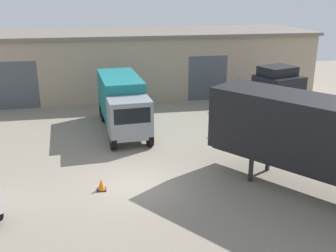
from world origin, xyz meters
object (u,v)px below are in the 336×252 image
object	(u,v)px
container_trailer_red	(316,136)
tractor_unit_black	(272,97)
oil_drum	(249,140)
traffic_cone	(101,185)
box_truck_grey	(122,101)

from	to	relation	value
container_trailer_red	tractor_unit_black	bearing A→B (deg)	-51.40
tractor_unit_black	container_trailer_red	bearing A→B (deg)	-33.25
tractor_unit_black	oil_drum	xyz separation A→B (m)	(-3.01, -3.79, -1.41)
container_trailer_red	traffic_cone	xyz separation A→B (m)	(-9.01, 1.85, -2.41)
traffic_cone	box_truck_grey	bearing A→B (deg)	79.15
container_trailer_red	tractor_unit_black	xyz separation A→B (m)	(2.38, 9.31, -0.81)
tractor_unit_black	box_truck_grey	bearing A→B (deg)	-113.03
tractor_unit_black	traffic_cone	size ratio (longest dim) A/B	11.95
tractor_unit_black	traffic_cone	xyz separation A→B (m)	(-11.39, -7.46, -1.60)
oil_drum	tractor_unit_black	bearing A→B (deg)	51.56
traffic_cone	tractor_unit_black	bearing A→B (deg)	33.24
container_trailer_red	box_truck_grey	bearing A→B (deg)	-0.44
oil_drum	traffic_cone	size ratio (longest dim) A/B	1.60
container_trailer_red	tractor_unit_black	size ratio (longest dim) A/B	1.35
tractor_unit_black	oil_drum	bearing A→B (deg)	-57.37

